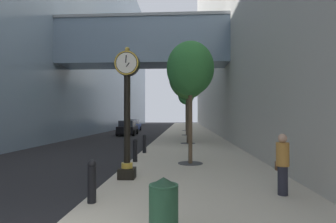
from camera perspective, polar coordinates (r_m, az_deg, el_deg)
The scene contains 15 objects.
ground_plane at distance 30.64m, azimuth -1.34°, elevation -5.05°, with size 110.00×110.00×0.00m, color black.
sidewalk_right at distance 33.52m, azimuth 4.36°, elevation -4.56°, with size 6.16×80.00×0.14m, color #BCB29E.
building_block_left at distance 38.44m, azimuth -20.79°, elevation 17.11°, with size 23.59×80.00×28.21m.
street_clock at distance 9.29m, azimuth -8.62°, elevation 1.15°, with size 0.84×0.55×4.47m.
bollard_nearest at distance 7.08m, azimuth -15.75°, elevation -13.74°, with size 0.22×0.22×1.06m.
bollard_third at distance 12.67m, azimuth -6.95°, elevation -7.99°, with size 0.22×0.22×1.06m.
bollard_fourth at distance 15.54m, azimuth -4.99°, elevation -6.65°, with size 0.22×0.22×1.06m.
street_tree_near at distance 12.22m, azimuth 4.71°, elevation 8.88°, with size 2.11×2.11×5.44m.
street_tree_mid_near at distance 20.79m, azimuth 4.18°, elevation 7.16°, with size 2.87×2.87×6.68m.
street_tree_mid_far at distance 29.27m, azimuth 3.96°, elevation 4.94°, with size 2.43×2.43×6.49m.
street_tree_far at distance 37.76m, azimuth 3.83°, elevation 3.36°, with size 2.23×2.23×6.19m.
trash_bin at distance 5.05m, azimuth -0.94°, elevation -19.32°, with size 0.53×0.53×1.05m.
pedestrian_walking at distance 8.02m, azimuth 22.98°, elevation -9.92°, with size 0.36×0.47×1.64m.
car_blue_near at distance 39.01m, azimuth -7.50°, elevation -2.92°, with size 2.08×4.68×1.69m.
car_black_mid at distance 31.21m, azimuth -8.52°, elevation -3.47°, with size 2.14×4.13×1.68m.
Camera 1 is at (2.54, -3.45, 2.29)m, focal length 28.93 mm.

